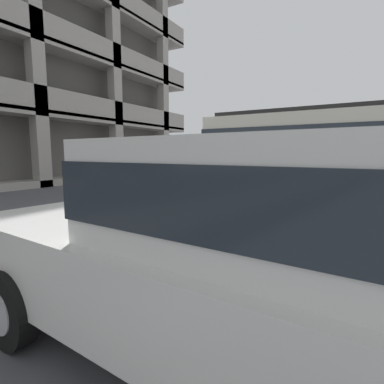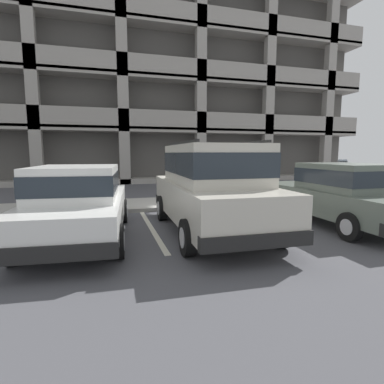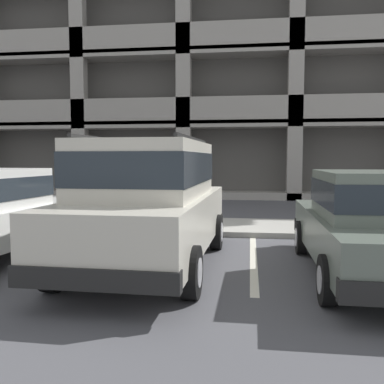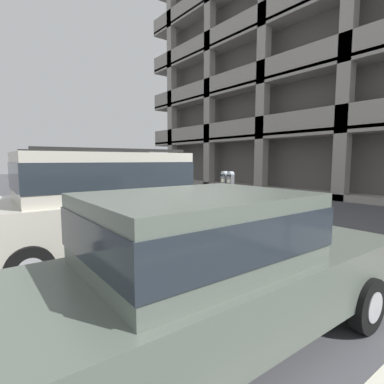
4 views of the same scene
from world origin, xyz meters
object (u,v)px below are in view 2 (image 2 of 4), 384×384
silver_suv (211,185)px  red_sedan (79,201)px  parking_garage (117,50)px  fire_hydrant (301,189)px  dark_hatchback (339,192)px  parking_meter_near (192,172)px  parking_meter_far (342,169)px

silver_suv → red_sedan: size_ratio=1.05×
silver_suv → parking_garage: 18.43m
fire_hydrant → dark_hatchback: bearing=-111.9°
parking_meter_near → red_sedan: bearing=-139.2°
parking_meter_far → parking_garage: bearing=118.2°
red_sedan → parking_meter_far: 9.39m
red_sedan → dark_hatchback: (6.12, -0.33, 0.00)m
dark_hatchback → parking_meter_far: 4.21m
dark_hatchback → parking_meter_far: (2.86, 3.07, 0.37)m
silver_suv → parking_meter_near: size_ratio=3.32×
dark_hatchback → parking_garage: bearing=105.4°
dark_hatchback → parking_meter_near: 4.27m
red_sedan → dark_hatchback: 6.13m
red_sedan → parking_meter_far: size_ratio=3.20×
parking_meter_far → fire_hydrant: size_ratio=2.06×
red_sedan → dark_hatchback: same height
parking_meter_far → fire_hydrant: 1.70m
dark_hatchback → parking_meter_near: (-2.96, 3.05, 0.38)m
parking_garage → fire_hydrant: bearing=-66.4°
silver_suv → dark_hatchback: (3.30, -0.23, -0.27)m
dark_hatchback → parking_meter_near: size_ratio=3.08×
parking_meter_near → parking_meter_far: (5.81, 0.01, -0.01)m
dark_hatchback → silver_suv: bearing=176.4°
parking_garage → fire_hydrant: parking_garage is taller
parking_meter_far → dark_hatchback: bearing=-133.0°
parking_meter_near → parking_garage: 15.90m
dark_hatchback → fire_hydrant: 3.63m
fire_hydrant → parking_meter_near: bearing=-176.1°
red_sedan → fire_hydrant: red_sedan is taller
fire_hydrant → red_sedan: bearing=-157.9°
silver_suv → parking_meter_far: 6.78m
parking_garage → fire_hydrant: 17.00m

